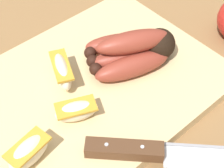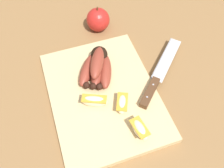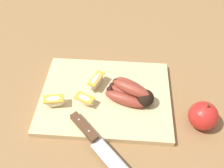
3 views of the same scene
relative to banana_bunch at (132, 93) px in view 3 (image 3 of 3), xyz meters
name	(u,v)px [view 3 (image 3 of 3)]	position (x,y,z in m)	size (l,w,h in m)	color
ground_plane	(105,101)	(-0.08, 0.00, -0.04)	(6.00, 6.00, 0.00)	olive
cutting_board	(106,97)	(-0.08, 0.01, -0.03)	(0.39, 0.29, 0.02)	#DBBC84
banana_bunch	(132,93)	(0.00, 0.00, 0.00)	(0.15, 0.13, 0.06)	black
chefs_knife	(95,140)	(-0.09, -0.15, -0.02)	(0.22, 0.22, 0.02)	silver
apple_wedge_near	(96,81)	(-0.11, 0.04, 0.00)	(0.05, 0.07, 0.04)	#F4E5C1
apple_wedge_middle	(54,101)	(-0.22, -0.04, 0.00)	(0.06, 0.04, 0.04)	#F4E5C1
apple_wedge_far	(85,100)	(-0.13, -0.03, -0.01)	(0.07, 0.05, 0.03)	#F4E5C1
whole_apple	(203,116)	(0.19, -0.06, 0.00)	(0.08, 0.08, 0.09)	red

